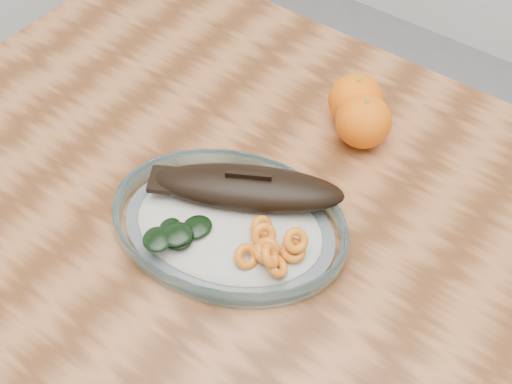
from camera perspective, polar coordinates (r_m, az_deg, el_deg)
dining_table at (r=0.93m, az=1.93°, el=-6.44°), size 1.20×0.80×0.75m
plated_meal at (r=0.83m, az=-2.33°, el=-2.55°), size 0.69×0.69×0.08m
orange_left at (r=0.93m, az=9.54°, el=6.22°), size 0.08×0.08×0.08m
orange_right at (r=0.96m, az=8.84°, el=8.09°), size 0.08×0.08×0.08m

